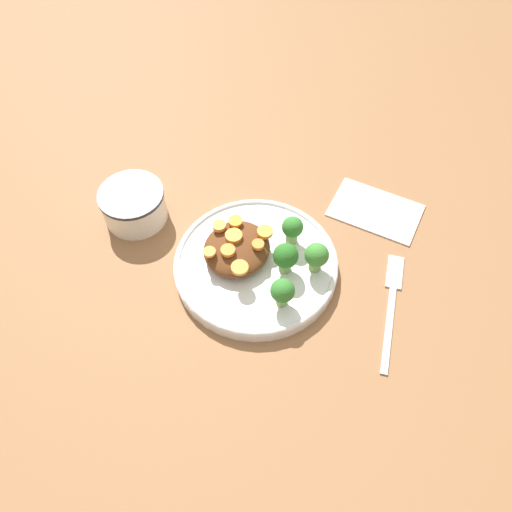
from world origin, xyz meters
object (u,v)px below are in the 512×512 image
plate (256,264)px  fork (392,299)px  napkin (376,210)px  dip_bowl (133,204)px

plate → fork: (0.20, 0.03, -0.01)m
fork → napkin: size_ratio=1.34×
napkin → fork: bearing=-65.7°
fork → plate: bearing=88.7°
plate → dip_bowl: bearing=176.3°
dip_bowl → plate: bearing=-3.7°
plate → fork: size_ratio=1.25×
dip_bowl → fork: 0.43m
plate → fork: plate is taller
fork → napkin: (-0.07, 0.15, 0.00)m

